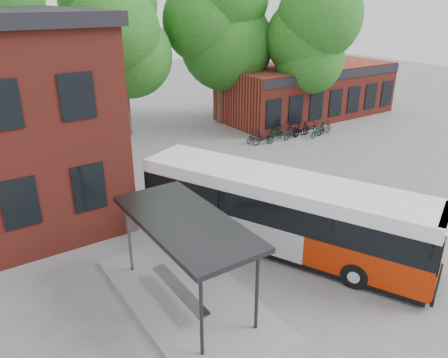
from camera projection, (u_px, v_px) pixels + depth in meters
ground at (276, 244)px, 17.06m from camera, size 100.00×100.00×0.00m
shop_row at (307, 91)px, 34.71m from camera, size 14.00×6.20×4.00m
bus_shelter at (187, 260)px, 13.41m from camera, size 3.60×7.00×2.90m
bike_rail at (285, 137)px, 29.41m from camera, size 5.20×0.10×0.38m
tree_0 at (9, 64)px, 24.07m from camera, size 7.92×7.92×11.00m
tree_1 at (123, 58)px, 28.55m from camera, size 7.92×7.92×10.40m
tree_2 at (220, 48)px, 31.28m from camera, size 7.92×7.92×11.00m
tree_3 at (309, 61)px, 31.13m from camera, size 7.04×7.04×9.28m
city_bus at (280, 213)px, 16.37m from camera, size 6.91×11.28×2.87m
bicycle_0 at (263, 139)px, 28.29m from camera, size 1.61×0.84×0.80m
bicycle_1 at (254, 136)px, 28.66m from camera, size 1.53×0.76×0.88m
bicycle_2 at (275, 134)px, 29.24m from camera, size 1.74×0.91×0.87m
bicycle_3 at (284, 129)px, 29.96m from camera, size 1.84×1.07×1.07m
bicycle_4 at (292, 131)px, 29.51m from camera, size 1.97×1.13×0.98m
bicycle_5 at (301, 129)px, 29.98m from camera, size 1.78×0.69×1.04m
bicycle_6 at (310, 128)px, 30.50m from camera, size 1.63×0.70×0.83m
bicycle_7 at (324, 128)px, 30.31m from camera, size 1.70×0.72×0.99m
bicycle_extra_0 at (318, 130)px, 29.90m from camera, size 1.97×1.18×0.98m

